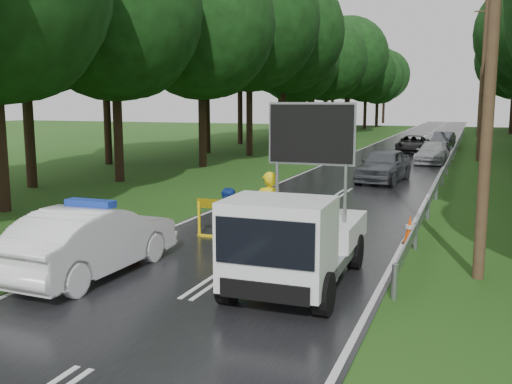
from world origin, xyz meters
The scene contains 19 objects.
ground centered at (0.00, 0.00, 0.00)m, with size 160.00×160.00×0.00m, color #214B15.
road centered at (0.00, 30.00, 0.01)m, with size 7.00×140.00×0.02m, color black.
guardrail centered at (3.70, 29.67, 0.55)m, with size 0.12×60.06×0.70m.
utility_pole_near centered at (5.20, 2.00, 5.06)m, with size 1.40×0.24×10.00m.
utility_pole_mid centered at (5.20, 28.00, 5.06)m, with size 1.40×0.24×10.00m.
utility_pole_far centered at (5.20, 54.00, 5.06)m, with size 1.40×0.24×10.00m.
police_sedan centered at (-2.66, -0.74, 0.76)m, with size 1.71×4.61×1.66m.
work_truck centered at (1.72, -0.02, 1.00)m, with size 2.16×4.66×3.68m.
barrier centered at (-0.80, 3.30, 0.82)m, with size 2.64×0.19×1.09m.
officer centered at (0.19, 2.69, 1.00)m, with size 0.73×0.48×2.01m, color yellow.
civilian centered at (-0.35, 1.47, 0.86)m, with size 0.84×0.65×1.73m, color #173A96.
queue_car_first centered at (1.05, 16.30, 0.78)m, with size 1.85×4.60×1.57m, color #47494F.
queue_car_second centered at (2.60, 25.40, 0.63)m, with size 1.78×4.37×1.27m, color #9CA0A4.
queue_car_third centered at (0.86, 31.40, 0.67)m, with size 2.22×4.81×1.34m, color black.
queue_car_fourth centered at (2.60, 37.40, 0.66)m, with size 1.40×4.01×1.32m, color #3D3F44.
cone_center centered at (-0.67, 2.00, 0.39)m, with size 0.38×0.38×0.80m.
cone_far centered at (-0.04, 2.50, 0.32)m, with size 0.31×0.31×0.66m.
cone_left_mid centered at (-2.57, 0.74, 0.37)m, with size 0.36×0.36×0.77m.
cone_right centered at (3.50, 4.50, 0.38)m, with size 0.37×0.37×0.79m.
Camera 1 is at (4.98, -10.69, 3.75)m, focal length 40.00 mm.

